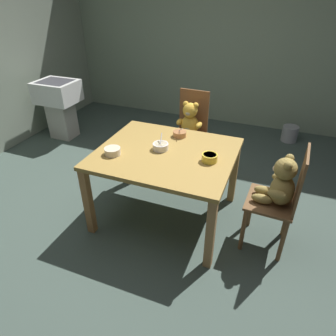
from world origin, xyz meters
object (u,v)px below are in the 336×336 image
object	(u,v)px
dining_table	(166,161)
porridge_bowl_white_center	(161,146)
sink_basin	(59,101)
metal_pail	(290,134)
teddy_chair_far_center	(189,125)
porridge_bowl_terracotta_far_center	(180,134)
teddy_chair_near_right	(280,189)
porridge_bowl_yellow_near_right	(210,158)
porridge_bowl_cream_near_left	(113,151)

from	to	relation	value
dining_table	porridge_bowl_white_center	size ratio (longest dim) A/B	8.08
sink_basin	metal_pail	distance (m)	3.30
porridge_bowl_white_center	metal_pail	xyz separation A→B (m)	(1.10, 2.13, -0.62)
teddy_chair_far_center	sink_basin	size ratio (longest dim) A/B	1.15
porridge_bowl_terracotta_far_center	dining_table	bearing A→B (deg)	-91.58
teddy_chair_near_right	porridge_bowl_white_center	xyz separation A→B (m)	(-1.03, 0.06, 0.15)
dining_table	metal_pail	distance (m)	2.44
teddy_chair_far_center	porridge_bowl_yellow_near_right	distance (m)	1.04
teddy_chair_near_right	teddy_chair_far_center	size ratio (longest dim) A/B	0.99
dining_table	metal_pail	world-z (taller)	dining_table
teddy_chair_far_center	porridge_bowl_white_center	world-z (taller)	teddy_chair_far_center
dining_table	metal_pail	bearing A→B (deg)	64.05
porridge_bowl_yellow_near_right	teddy_chair_far_center	bearing A→B (deg)	116.78
metal_pail	teddy_chair_near_right	bearing A→B (deg)	-91.93
porridge_bowl_cream_near_left	teddy_chair_far_center	bearing A→B (deg)	73.14
teddy_chair_far_center	porridge_bowl_white_center	distance (m)	0.89
sink_basin	porridge_bowl_white_center	bearing A→B (deg)	-28.33
metal_pail	dining_table	bearing A→B (deg)	-115.95
dining_table	teddy_chair_far_center	distance (m)	0.90
teddy_chair_near_right	teddy_chair_far_center	bearing A→B (deg)	-39.01
dining_table	porridge_bowl_yellow_near_right	xyz separation A→B (m)	(0.39, -0.02, 0.12)
dining_table	porridge_bowl_cream_near_left	distance (m)	0.47
teddy_chair_near_right	porridge_bowl_terracotta_far_center	world-z (taller)	teddy_chair_near_right
dining_table	teddy_chair_near_right	distance (m)	0.97
porridge_bowl_white_center	porridge_bowl_cream_near_left	bearing A→B (deg)	-146.35
teddy_chair_far_center	porridge_bowl_yellow_near_right	xyz separation A→B (m)	(0.46, -0.92, 0.16)
porridge_bowl_cream_near_left	porridge_bowl_yellow_near_right	world-z (taller)	porridge_bowl_yellow_near_right
porridge_bowl_cream_near_left	porridge_bowl_terracotta_far_center	bearing A→B (deg)	52.43
sink_basin	metal_pail	xyz separation A→B (m)	(3.10, 1.05, -0.42)
teddy_chair_far_center	sink_basin	xyz separation A→B (m)	(-1.98, 0.20, -0.04)
teddy_chair_near_right	sink_basin	xyz separation A→B (m)	(-3.02, 1.13, -0.05)
dining_table	porridge_bowl_white_center	distance (m)	0.14
dining_table	porridge_bowl_yellow_near_right	distance (m)	0.41
dining_table	teddy_chair_near_right	world-z (taller)	teddy_chair_near_right
teddy_chair_near_right	porridge_bowl_yellow_near_right	size ratio (longest dim) A/B	7.23
porridge_bowl_white_center	porridge_bowl_terracotta_far_center	distance (m)	0.32
teddy_chair_far_center	sink_basin	bearing A→B (deg)	-93.41
porridge_bowl_cream_near_left	porridge_bowl_white_center	bearing A→B (deg)	33.65
teddy_chair_near_right	dining_table	bearing A→B (deg)	0.64
porridge_bowl_yellow_near_right	sink_basin	bearing A→B (deg)	155.42
porridge_bowl_white_center	porridge_bowl_yellow_near_right	xyz separation A→B (m)	(0.45, -0.04, 0.00)
porridge_bowl_terracotta_far_center	sink_basin	distance (m)	2.21
teddy_chair_far_center	porridge_bowl_terracotta_far_center	world-z (taller)	teddy_chair_far_center
porridge_bowl_terracotta_far_center	porridge_bowl_cream_near_left	bearing A→B (deg)	-127.57
dining_table	sink_basin	world-z (taller)	sink_basin
porridge_bowl_cream_near_left	metal_pail	world-z (taller)	porridge_bowl_cream_near_left
teddy_chair_near_right	porridge_bowl_yellow_near_right	world-z (taller)	teddy_chair_near_right
porridge_bowl_cream_near_left	metal_pail	distance (m)	2.84
porridge_bowl_terracotta_far_center	metal_pail	xyz separation A→B (m)	(1.04, 1.82, -0.62)
porridge_bowl_terracotta_far_center	sink_basin	size ratio (longest dim) A/B	0.16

